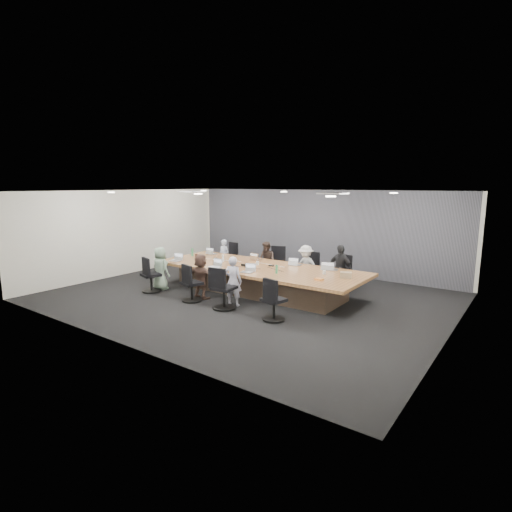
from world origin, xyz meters
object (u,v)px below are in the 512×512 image
Objects in this scene: bottle_green_right at (277,269)px; mug_brown at (196,256)px; laptop_2 at (296,265)px; chair_4 at (151,278)px; person_5 at (201,276)px; chair_0 at (230,260)px; person_4 at (160,268)px; laptop_0 at (213,254)px; laptop_5 at (215,267)px; person_6 at (233,281)px; stapler at (244,265)px; chair_1 at (273,265)px; laptop_6 at (247,272)px; chair_3 at (344,276)px; canvas_bag at (346,275)px; bottle_clear at (223,258)px; chair_6 at (224,291)px; chair_2 at (311,272)px; conference_table at (258,278)px; chair_5 at (192,286)px; person_3 at (340,269)px; person_0 at (224,256)px; person_1 at (267,261)px; chair_7 at (274,303)px; person_2 at (306,266)px; bottle_green_left at (192,252)px; snack_packet at (319,279)px; laptop_3 at (331,269)px; laptop_1 at (257,259)px; laptop_4 at (175,261)px.

bottle_green_right is 1.90× the size of mug_brown.
mug_brown reaches higher than laptop_2.
person_5 reaches higher than chair_4.
chair_0 is 3.06m from person_4.
laptop_0 is 0.83× the size of laptop_5.
person_6 is 7.24× the size of stapler.
chair_1 reaches higher than laptop_6.
laptop_2 is (-1.07, -0.90, 0.36)m from chair_3.
canvas_bag is (1.64, 0.55, -0.04)m from bottle_green_right.
bottle_clear is (-2.01, -0.82, 0.09)m from laptop_2.
chair_2 is at bearing 74.23° from chair_6.
person_5 reaches higher than mug_brown.
conference_table is 7.74× the size of chair_0.
chair_5 is 4.09m from person_3.
mug_brown is (0.02, -1.33, 0.22)m from person_0.
person_3 is at bearing 7.08° from person_1.
chair_2 is 0.63× the size of person_0.
chair_3 is at bearing 99.27° from chair_7.
person_2 is (0.00, -0.35, 0.25)m from chair_2.
person_5 reaches higher than stapler.
chair_6 is at bearing -83.22° from conference_table.
laptop_2 is at bearing 55.41° from chair_4.
person_4 reaches higher than conference_table.
laptop_6 is 1.34× the size of bottle_green_right.
person_6 is (-1.43, 0.35, 0.23)m from chair_7.
person_6 reaches higher than canvas_bag.
chair_3 reaches higher than chair_2.
laptop_2 is 3.88m from person_4.
canvas_bag is (5.18, -0.01, -0.05)m from bottle_green_left.
snack_packet is at bearing 16.45° from laptop_5.
person_6 reaches higher than chair_3.
person_0 reaches higher than chair_3.
chair_2 is 1.45m from laptop_3.
conference_table is 1.63m from person_5.
person_6 is (-0.55, -2.70, 0.01)m from person_2.
laptop_1 is 2.44m from laptop_4.
conference_table is 1.50m from person_1.
bottle_green_right reaches higher than chair_2.
chair_0 is at bearing -19.05° from chair_1.
person_4 is 1.82m from bottle_clear.
stapler is at bearing 169.49° from bottle_green_right.
bottle_green_left is (-1.77, 1.48, 0.27)m from person_5.
chair_3 is 0.88× the size of chair_6.
person_4 is at bearing 27.52° from laptop_2.
chair_5 is at bearing -60.29° from person_0.
chair_6 is at bearing -49.10° from bottle_clear.
bottle_clear is (1.22, 0.78, 0.09)m from laptop_4.
stapler reaches higher than chair_7.
conference_table is 20.18× the size of laptop_6.
laptop_2 is at bearing 136.72° from snack_packet.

